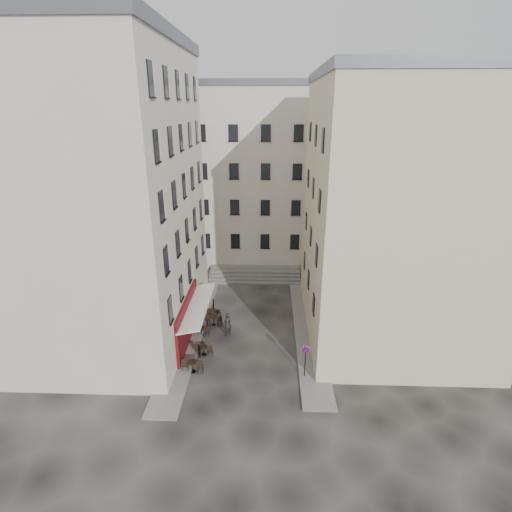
{
  "coord_description": "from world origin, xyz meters",
  "views": [
    {
      "loc": [
        1.52,
        -24.22,
        16.41
      ],
      "look_at": [
        0.46,
        4.0,
        5.69
      ],
      "focal_mm": 28.0,
      "sensor_mm": 36.0,
      "label": 1
    }
  ],
  "objects_px": {
    "no_parking_sign": "(305,356)",
    "bistro_table_a": "(193,365)",
    "pedestrian": "(227,324)",
    "bistro_table_b": "(204,350)"
  },
  "relations": [
    {
      "from": "no_parking_sign",
      "to": "bistro_table_a",
      "type": "relative_size",
      "value": 1.65
    },
    {
      "from": "no_parking_sign",
      "to": "pedestrian",
      "type": "relative_size",
      "value": 1.25
    },
    {
      "from": "no_parking_sign",
      "to": "bistro_table_b",
      "type": "xyz_separation_m",
      "value": [
        -6.83,
        2.23,
        -1.22
      ]
    },
    {
      "from": "no_parking_sign",
      "to": "bistro_table_a",
      "type": "bearing_deg",
      "value": -174.15
    },
    {
      "from": "bistro_table_b",
      "to": "pedestrian",
      "type": "bearing_deg",
      "value": 62.56
    },
    {
      "from": "no_parking_sign",
      "to": "bistro_table_b",
      "type": "relative_size",
      "value": 1.9
    },
    {
      "from": "bistro_table_a",
      "to": "bistro_table_b",
      "type": "height_order",
      "value": "bistro_table_a"
    },
    {
      "from": "bistro_table_a",
      "to": "no_parking_sign",
      "type": "bearing_deg",
      "value": -2.4
    },
    {
      "from": "bistro_table_a",
      "to": "bistro_table_b",
      "type": "relative_size",
      "value": 1.15
    },
    {
      "from": "no_parking_sign",
      "to": "pedestrian",
      "type": "height_order",
      "value": "no_parking_sign"
    }
  ]
}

